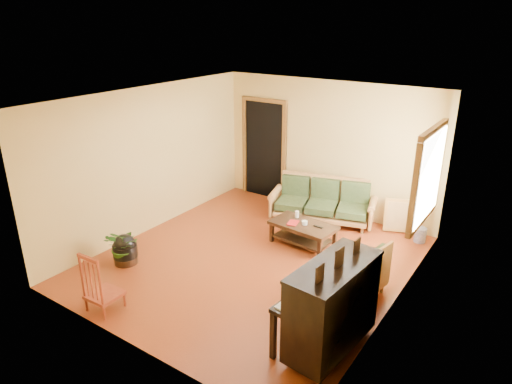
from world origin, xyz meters
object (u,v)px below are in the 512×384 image
Objects in this scene: potted_plant at (125,246)px; red_chair at (103,281)px; ceramic_crock at (420,235)px; piano at (332,308)px; sofa at (322,201)px; armchair at (356,267)px; coffee_table at (303,234)px; footstool at (125,253)px.

red_chair is at bearing -53.75° from potted_plant.
piano is at bearing -91.60° from ceramic_crock.
sofa is 4.32m from red_chair.
armchair is 0.64× the size of piano.
sofa is at bearing -173.57° from ceramic_crock.
piano is at bearing -77.65° from sofa.
ceramic_crock is (1.64, 1.26, -0.07)m from coffee_table.
piano is 3.60m from footstool.
footstool is at bearing -136.22° from sofa.
armchair is at bearing -68.30° from sofa.
piano reaches higher than footstool.
piano is at bearing 16.63° from red_chair.
potted_plant reaches higher than ceramic_crock.
sofa is at bearing 99.15° from coffee_table.
footstool is at bearing 124.47° from red_chair.
sofa is 3.70m from footstool.
footstool is (-3.58, 0.01, -0.39)m from piano.
sofa is 5.01× the size of footstool.
potted_plant is (-3.55, -0.01, -0.26)m from piano.
ceramic_crock is (0.33, 2.13, -0.28)m from armchair.
armchair reaches higher than coffee_table.
red_chair is at bearing -129.80° from armchair.
sofa is 7.49× the size of ceramic_crock.
sofa is at bearing 137.17° from armchair.
sofa reaches higher than armchair.
potted_plant reaches higher than coffee_table.
red_chair reaches higher than ceramic_crock.
piano is (1.54, -2.14, 0.37)m from coffee_table.
footstool is at bearing 144.77° from potted_plant.
coffee_table is at bearing 46.97° from potted_plant.
red_chair is 1.40× the size of potted_plant.
armchair is 3.58m from footstool.
piano reaches higher than potted_plant.
sofa is at bearing 72.52° from red_chair.
footstool is at bearing -137.29° from ceramic_crock.
coffee_table is 4.24× the size of ceramic_crock.
sofa is 1.50× the size of piano.
sofa reaches higher than coffee_table.
red_chair is at bearing -155.70° from piano.
coffee_table is (0.17, -1.05, -0.22)m from sofa.
red_chair is (-2.62, -2.24, 0.02)m from armchair.
sofa is 1.77× the size of coffee_table.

